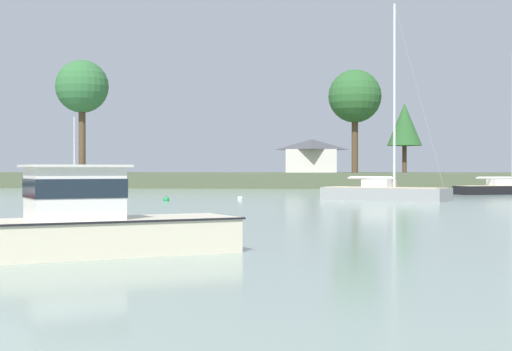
{
  "coord_description": "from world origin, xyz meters",
  "views": [
    {
      "loc": [
        5.8,
        -8.79,
        2.15
      ],
      "look_at": [
        0.55,
        45.58,
        1.75
      ],
      "focal_mm": 54.26,
      "sensor_mm": 36.0,
      "label": 1
    }
  ],
  "objects": [
    {
      "name": "mooring_buoy_green",
      "position": [
        -5.52,
        43.79,
        0.08
      ],
      "size": [
        0.45,
        0.45,
        0.5
      ],
      "color": "#1E8C47",
      "rests_on": "ground"
    },
    {
      "name": "mooring_buoy_white",
      "position": [
        -0.68,
        46.47,
        0.07
      ],
      "size": [
        0.39,
        0.39,
        0.44
      ],
      "color": "white",
      "rests_on": "ground"
    },
    {
      "name": "shore_tree_far_right",
      "position": [
        -23.53,
        80.39,
        11.91
      ],
      "size": [
        6.26,
        6.26,
        13.44
      ],
      "color": "brown",
      "rests_on": "far_shore_bank"
    },
    {
      "name": "cruiser_cream",
      "position": [
        -0.78,
        9.82,
        0.49
      ],
      "size": [
        8.05,
        6.08,
        4.26
      ],
      "color": "beige",
      "rests_on": "ground"
    },
    {
      "name": "cottage_behind_trees",
      "position": [
        2.89,
        112.65,
        4.44
      ],
      "size": [
        8.36,
        9.02,
        5.22
      ],
      "color": "silver",
      "rests_on": "far_shore_bank"
    },
    {
      "name": "shore_tree_right_mid",
      "position": [
        9.04,
        95.09,
        11.89
      ],
      "size": [
        7.07,
        7.07,
        13.79
      ],
      "color": "brown",
      "rests_on": "far_shore_bank"
    },
    {
      "name": "sailboat_black",
      "position": [
        21.11,
        60.92,
        0.28
      ],
      "size": [
        9.36,
        5.47,
        13.09
      ],
      "color": "black",
      "rests_on": "ground"
    },
    {
      "name": "shore_tree_left_mid",
      "position": [
        15.91,
        98.64,
        8.32
      ],
      "size": [
        4.76,
        4.76,
        9.56
      ],
      "color": "brown",
      "rests_on": "far_shore_bank"
    },
    {
      "name": "far_shore_bank",
      "position": [
        0.0,
        103.68,
        0.87
      ],
      "size": [
        200.16,
        50.95,
        1.74
      ],
      "primitive_type": "cube",
      "color": "#4C563D",
      "rests_on": "ground"
    },
    {
      "name": "sailboat_grey",
      "position": [
        9.6,
        46.23,
        0.28
      ],
      "size": [
        9.14,
        6.52,
        14.37
      ],
      "color": "gray",
      "rests_on": "ground"
    }
  ]
}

